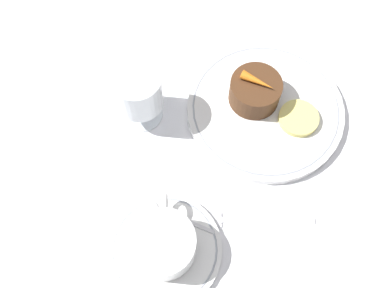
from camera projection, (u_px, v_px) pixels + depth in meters
ground_plane at (245, 103)px, 0.73m from camera, size 3.00×3.00×0.00m
dinner_plate at (265, 109)px, 0.71m from camera, size 0.25×0.25×0.01m
saucer at (165, 249)px, 0.62m from camera, size 0.16×0.16×0.01m
coffee_cup at (163, 244)px, 0.59m from camera, size 0.12×0.09×0.05m
spoon at (170, 214)px, 0.64m from camera, size 0.05×0.11×0.00m
wine_glass at (138, 93)px, 0.66m from camera, size 0.07×0.07×0.11m
fork at (236, 220)px, 0.64m from camera, size 0.02×0.18×0.01m
dessert_cake at (255, 91)px, 0.69m from camera, size 0.08×0.08×0.04m
carrot_garnish at (257, 81)px, 0.67m from camera, size 0.04×0.05×0.01m
pineapple_slice at (298, 118)px, 0.69m from camera, size 0.06×0.06×0.01m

